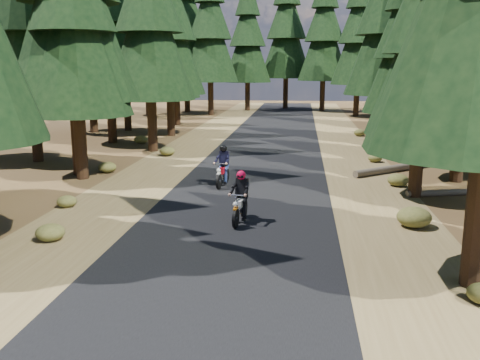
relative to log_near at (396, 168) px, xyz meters
name	(u,v)px	position (x,y,z in m)	size (l,w,h in m)	color
ground	(234,227)	(-6.19, -9.25, -0.16)	(120.00, 120.00, 0.00)	#422E17
road	(250,189)	(-6.19, -4.25, -0.15)	(6.00, 100.00, 0.01)	black
shoulder_l	(135,186)	(-10.79, -4.25, -0.16)	(3.20, 100.00, 0.01)	brown
shoulder_r	(372,192)	(-1.59, -4.25, -0.16)	(3.20, 100.00, 0.01)	brown
pine_forest	(274,15)	(-6.21, 11.79, 7.73)	(34.59, 55.08, 16.32)	black
log_near	(396,168)	(0.00, 0.00, 0.00)	(0.32, 0.32, 5.14)	#4C4233
log_far	(454,192)	(1.34, -4.42, -0.04)	(0.24, 0.24, 3.65)	#4C4233
understory_shrubs	(290,171)	(-4.75, -1.79, 0.10)	(15.63, 32.56, 0.62)	#474C1E
rider_lead	(240,206)	(-6.07, -8.81, 0.37)	(0.72, 1.81, 1.57)	silver
rider_follow	(223,173)	(-7.34, -3.82, 0.38)	(0.73, 1.86, 1.61)	maroon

